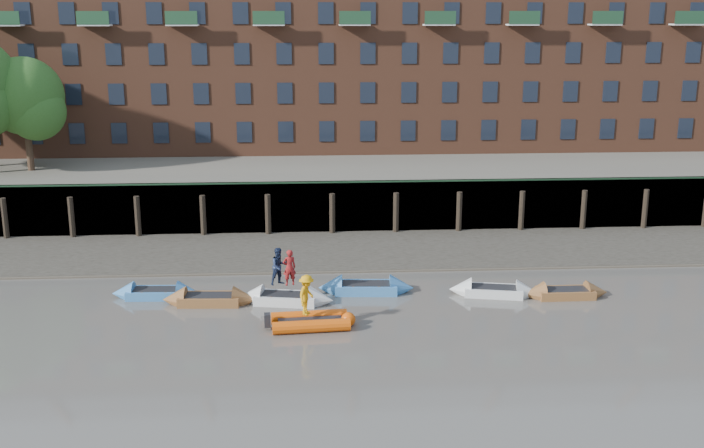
{
  "coord_description": "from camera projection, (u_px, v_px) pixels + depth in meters",
  "views": [
    {
      "loc": [
        -3.8,
        -28.03,
        13.74
      ],
      "look_at": [
        -1.36,
        12.0,
        3.2
      ],
      "focal_mm": 42.0,
      "sensor_mm": 36.0,
      "label": 1
    }
  ],
  "objects": [
    {
      "name": "ground",
      "position": [
        408.0,
        387.0,
        30.78
      ],
      "size": [
        220.0,
        220.0,
        0.0
      ],
      "primitive_type": "plane",
      "color": "#5B564F",
      "rests_on": "ground"
    },
    {
      "name": "foreshore",
      "position": [
        369.0,
        250.0,
        48.16
      ],
      "size": [
        110.0,
        8.0,
        0.5
      ],
      "primitive_type": "cube",
      "color": "#3D382F",
      "rests_on": "ground"
    },
    {
      "name": "mud_band",
      "position": [
        374.0,
        268.0,
        44.87
      ],
      "size": [
        110.0,
        1.6,
        0.1
      ],
      "primitive_type": "cube",
      "color": "#4C4336",
      "rests_on": "ground"
    },
    {
      "name": "river_wall",
      "position": [
        363.0,
        207.0,
        51.98
      ],
      "size": [
        110.0,
        1.23,
        3.3
      ],
      "color": "#2D2A26",
      "rests_on": "ground"
    },
    {
      "name": "bank_terrace",
      "position": [
        351.0,
        166.0,
        65.13
      ],
      "size": [
        110.0,
        28.0,
        3.2
      ],
      "primitive_type": "cube",
      "color": "#5E594D",
      "rests_on": "ground"
    },
    {
      "name": "apartment_terrace",
      "position": [
        350.0,
        20.0,
        63.23
      ],
      "size": [
        80.6,
        15.56,
        20.98
      ],
      "color": "brown",
      "rests_on": "bank_terrace"
    },
    {
      "name": "rowboat_1",
      "position": [
        156.0,
        293.0,
        40.29
      ],
      "size": [
        4.31,
        1.39,
        1.24
      ],
      "rotation": [
        0.0,
        0.0,
        -0.04
      ],
      "color": "teal",
      "rests_on": "ground"
    },
    {
      "name": "rowboat_2",
      "position": [
        210.0,
        299.0,
        39.39
      ],
      "size": [
        4.58,
        1.53,
        1.31
      ],
      "rotation": [
        0.0,
        0.0,
        -0.05
      ],
      "color": "brown",
      "rests_on": "ground"
    },
    {
      "name": "rowboat_3",
      "position": [
        286.0,
        298.0,
        39.5
      ],
      "size": [
        4.75,
        2.14,
        1.33
      ],
      "rotation": [
        0.0,
        0.0,
        -0.18
      ],
      "color": "silver",
      "rests_on": "ground"
    },
    {
      "name": "rowboat_4",
      "position": [
        366.0,
        288.0,
        40.99
      ],
      "size": [
        4.84,
        1.69,
        1.38
      ],
      "rotation": [
        0.0,
        0.0,
        -0.07
      ],
      "color": "teal",
      "rests_on": "ground"
    },
    {
      "name": "rowboat_5",
      "position": [
        494.0,
        291.0,
        40.58
      ],
      "size": [
        4.54,
        2.12,
        1.27
      ],
      "rotation": [
        0.0,
        0.0,
        -0.2
      ],
      "color": "silver",
      "rests_on": "ground"
    },
    {
      "name": "rowboat_6",
      "position": [
        565.0,
        293.0,
        40.32
      ],
      "size": [
        4.24,
        1.26,
        1.23
      ],
      "rotation": [
        0.0,
        0.0,
        0.01
      ],
      "color": "brown",
      "rests_on": "ground"
    },
    {
      "name": "rib_tender",
      "position": [
        314.0,
        321.0,
        36.52
      ],
      "size": [
        3.79,
        2.02,
        0.65
      ],
      "rotation": [
        0.0,
        0.0,
        0.08
      ],
      "color": "#DD5009",
      "rests_on": "ground"
    },
    {
      "name": "person_rower_a",
      "position": [
        289.0,
        267.0,
        39.18
      ],
      "size": [
        0.73,
        0.58,
        1.76
      ],
      "primitive_type": "imported",
      "rotation": [
        0.0,
        0.0,
        3.42
      ],
      "color": "maroon",
      "rests_on": "rowboat_3"
    },
    {
      "name": "person_rower_b",
      "position": [
        279.0,
        266.0,
        39.26
      ],
      "size": [
        1.11,
        1.04,
        1.82
      ],
      "primitive_type": "imported",
      "rotation": [
        0.0,
        0.0,
        0.52
      ],
      "color": "#19233F",
      "rests_on": "rowboat_3"
    },
    {
      "name": "person_rib_crew",
      "position": [
        307.0,
        295.0,
        36.2
      ],
      "size": [
        1.08,
        1.35,
        1.82
      ],
      "primitive_type": "imported",
      "rotation": [
        0.0,
        0.0,
        1.17
      ],
      "color": "orange",
      "rests_on": "rib_tender"
    }
  ]
}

